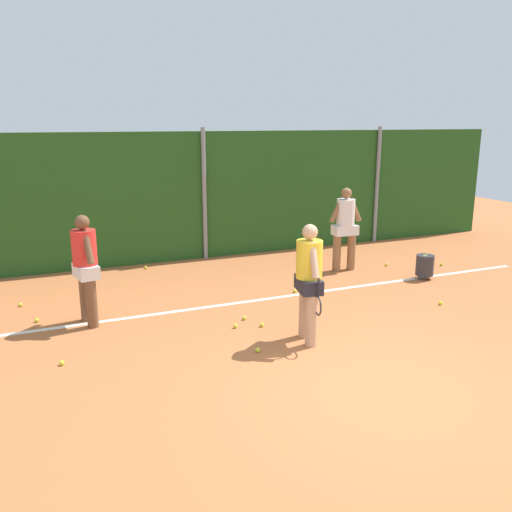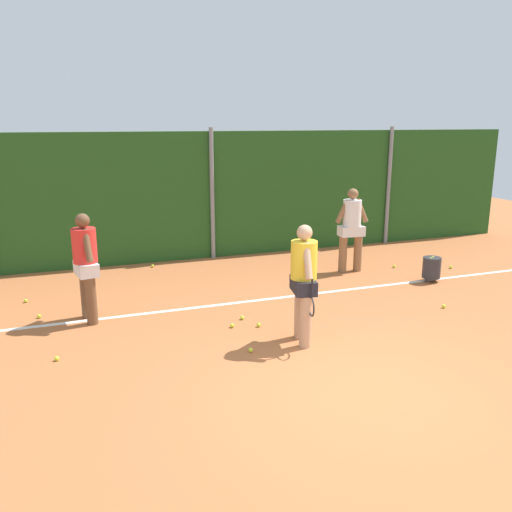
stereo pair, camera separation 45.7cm
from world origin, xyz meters
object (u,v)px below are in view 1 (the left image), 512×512
object	(u,v)px
player_foreground_near	(309,277)
tennis_ball_8	(441,303)
tennis_ball_6	(386,265)
tennis_ball_11	(441,264)
player_backcourt_far	(345,225)
tennis_ball_0	(20,305)
tennis_ball_4	(62,363)
tennis_ball_3	(295,291)
tennis_ball_12	(235,326)
player_midcourt	(85,264)
tennis_ball_10	(262,325)
tennis_ball_5	(258,350)
tennis_ball_9	(146,267)
tennis_ball_1	(244,318)
tennis_ball_7	(37,320)
ball_hopper	(425,265)

from	to	relation	value
player_foreground_near	tennis_ball_8	distance (m)	3.12
tennis_ball_6	tennis_ball_11	xyz separation A→B (m)	(1.14, -0.47, 0.00)
player_backcourt_far	tennis_ball_11	world-z (taller)	player_backcourt_far
tennis_ball_0	tennis_ball_8	distance (m)	7.39
tennis_ball_4	tennis_ball_8	xyz separation A→B (m)	(6.32, -0.05, 0.00)
tennis_ball_3	tennis_ball_12	distance (m)	2.08
player_foreground_near	tennis_ball_12	world-z (taller)	player_foreground_near
tennis_ball_11	tennis_ball_4	bearing A→B (deg)	-166.17
player_midcourt	tennis_ball_10	distance (m)	2.92
tennis_ball_4	tennis_ball_12	bearing A→B (deg)	7.42
tennis_ball_0	tennis_ball_10	size ratio (longest dim) A/B	1.00
tennis_ball_0	tennis_ball_6	world-z (taller)	same
player_midcourt	tennis_ball_0	bearing A→B (deg)	27.83
player_foreground_near	tennis_ball_0	xyz separation A→B (m)	(-3.92, 3.29, -0.95)
tennis_ball_5	tennis_ball_9	distance (m)	5.00
tennis_ball_8	tennis_ball_12	xyz separation A→B (m)	(-3.73, 0.39, 0.00)
tennis_ball_4	tennis_ball_8	distance (m)	6.32
player_backcourt_far	tennis_ball_1	world-z (taller)	player_backcourt_far
tennis_ball_7	tennis_ball_10	xyz separation A→B (m)	(3.27, -1.60, 0.00)
player_midcourt	tennis_ball_5	distance (m)	3.06
ball_hopper	tennis_ball_5	size ratio (longest dim) A/B	7.78
tennis_ball_11	tennis_ball_12	xyz separation A→B (m)	(-5.57, -1.67, 0.00)
tennis_ball_8	tennis_ball_12	bearing A→B (deg)	174.07
player_midcourt	tennis_ball_6	distance (m)	6.66
tennis_ball_5	tennis_ball_6	size ratio (longest dim) A/B	1.00
tennis_ball_0	tennis_ball_9	distance (m)	2.99
player_foreground_near	player_midcourt	distance (m)	3.49
tennis_ball_1	tennis_ball_12	distance (m)	0.38
tennis_ball_3	tennis_ball_8	bearing A→B (deg)	-38.34
tennis_ball_5	tennis_ball_6	world-z (taller)	same
tennis_ball_12	tennis_ball_11	bearing A→B (deg)	16.72
tennis_ball_6	tennis_ball_7	size ratio (longest dim) A/B	1.00
tennis_ball_3	tennis_ball_11	world-z (taller)	same
player_midcourt	player_backcourt_far	xyz separation A→B (m)	(5.44, 1.14, 0.02)
tennis_ball_6	player_backcourt_far	bearing A→B (deg)	175.35
player_midcourt	tennis_ball_12	distance (m)	2.54
tennis_ball_3	tennis_ball_7	bearing A→B (deg)	176.93
player_backcourt_far	tennis_ball_9	bearing A→B (deg)	160.59
tennis_ball_5	tennis_ball_6	xyz separation A→B (m)	(4.46, 3.12, 0.00)
tennis_ball_0	tennis_ball_7	size ratio (longest dim) A/B	1.00
tennis_ball_4	tennis_ball_12	size ratio (longest dim) A/B	1.00
player_foreground_near	tennis_ball_4	size ratio (longest dim) A/B	26.55
player_backcourt_far	tennis_ball_11	bearing A→B (deg)	-9.56
tennis_ball_6	tennis_ball_7	distance (m)	7.33
player_foreground_near	tennis_ball_4	bearing A→B (deg)	-87.69
player_midcourt	tennis_ball_9	world-z (taller)	player_midcourt
player_backcourt_far	ball_hopper	bearing A→B (deg)	-41.41
tennis_ball_4	tennis_ball_6	size ratio (longest dim) A/B	1.00
player_foreground_near	tennis_ball_12	distance (m)	1.53
ball_hopper	tennis_ball_7	bearing A→B (deg)	176.41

